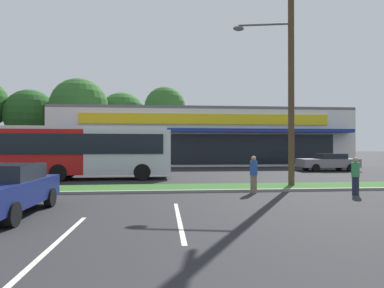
% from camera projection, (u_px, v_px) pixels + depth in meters
% --- Properties ---
extents(grass_median, '(56.00, 2.20, 0.12)m').
position_uv_depth(grass_median, '(155.00, 188.00, 15.10)').
color(grass_median, '#2D5B23').
rests_on(grass_median, ground_plane).
extents(curb_lip, '(56.00, 0.24, 0.12)m').
position_uv_depth(curb_lip, '(155.00, 192.00, 13.89)').
color(curb_lip, gray).
rests_on(curb_lip, ground_plane).
extents(parking_stripe_1, '(0.12, 4.80, 0.01)m').
position_uv_depth(parking_stripe_1, '(56.00, 243.00, 6.72)').
color(parking_stripe_1, silver).
rests_on(parking_stripe_1, ground_plane).
extents(parking_stripe_2, '(0.12, 4.80, 0.01)m').
position_uv_depth(parking_stripe_2, '(179.00, 219.00, 8.92)').
color(parking_stripe_2, silver).
rests_on(parking_stripe_2, ground_plane).
extents(storefront_building, '(31.10, 15.01, 6.09)m').
position_uv_depth(storefront_building, '(199.00, 138.00, 38.29)').
color(storefront_building, silver).
rests_on(storefront_building, ground_plane).
extents(tree_left, '(6.75, 6.75, 9.69)m').
position_uv_depth(tree_left, '(30.00, 115.00, 42.93)').
color(tree_left, '#473323').
rests_on(tree_left, ground_plane).
extents(tree_mid_left, '(7.68, 7.68, 11.13)m').
position_uv_depth(tree_mid_left, '(79.00, 107.00, 42.66)').
color(tree_mid_left, '#473323').
rests_on(tree_mid_left, ground_plane).
extents(tree_mid, '(7.04, 7.04, 10.03)m').
position_uv_depth(tree_mid, '(122.00, 116.00, 47.24)').
color(tree_mid, '#473323').
rests_on(tree_mid, ground_plane).
extents(tree_mid_right, '(5.70, 5.70, 10.31)m').
position_uv_depth(tree_mid_right, '(165.00, 108.00, 44.26)').
color(tree_mid_right, '#473323').
rests_on(tree_mid_right, ground_plane).
extents(utility_pole, '(3.13, 2.38, 11.35)m').
position_uv_depth(utility_pole, '(289.00, 67.00, 15.87)').
color(utility_pole, '#4C3826').
rests_on(utility_pole, ground_plane).
extents(city_bus, '(11.45, 2.91, 3.25)m').
position_uv_depth(city_bus, '(79.00, 151.00, 19.75)').
color(city_bus, '#B71414').
rests_on(city_bus, ground_plane).
extents(car_0, '(4.75, 2.01, 1.44)m').
position_uv_depth(car_0, '(328.00, 162.00, 26.41)').
color(car_0, slate).
rests_on(car_0, ground_plane).
extents(car_1, '(1.93, 4.36, 1.51)m').
position_uv_depth(car_1, '(4.00, 189.00, 9.35)').
color(car_1, navy).
rests_on(car_1, ground_plane).
extents(pedestrian_near_bench, '(0.32, 0.32, 1.58)m').
position_uv_depth(pedestrian_near_bench, '(355.00, 176.00, 13.38)').
color(pedestrian_near_bench, '#1E2338').
rests_on(pedestrian_near_bench, ground_plane).
extents(pedestrian_by_pole, '(0.33, 0.33, 1.63)m').
position_uv_depth(pedestrian_by_pole, '(254.00, 174.00, 13.89)').
color(pedestrian_by_pole, '#726651').
rests_on(pedestrian_by_pole, ground_plane).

